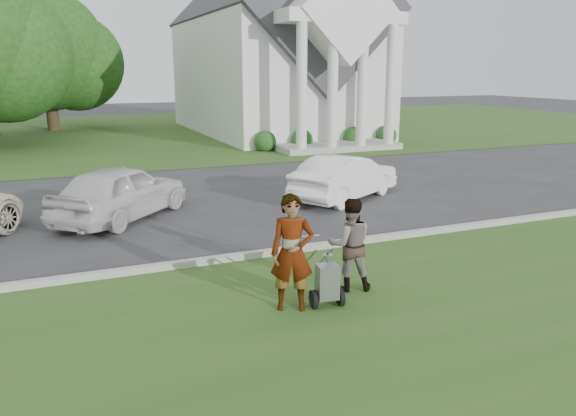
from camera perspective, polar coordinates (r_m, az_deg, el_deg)
ground at (r=11.72m, az=-0.47°, el=-5.64°), size 120.00×120.00×0.00m
grass_strip at (r=9.22m, az=6.80°, el=-11.33°), size 80.00×7.00×0.01m
church_lawn at (r=37.65m, az=-16.47°, el=7.37°), size 80.00×30.00×0.01m
curb at (r=12.17m, az=-1.46°, el=-4.51°), size 80.00×0.18×0.15m
church at (r=35.90m, az=-1.31°, el=17.12°), size 9.19×19.00×24.10m
tree_back at (r=40.21m, az=-23.32°, el=13.96°), size 9.61×7.60×8.89m
striping_cart at (r=9.54m, az=3.98°, el=-7.57°), size 0.59×1.13×1.01m
person_left at (r=9.23m, az=0.42°, el=-4.66°), size 0.84×0.71×1.96m
person_right at (r=10.16m, az=6.28°, el=-3.77°), size 0.98×0.85×1.70m
parking_meter_near at (r=11.73m, az=-0.29°, el=-1.11°), size 0.10×0.09×1.40m
car_b at (r=15.63m, az=-16.63°, el=1.59°), size 4.29×4.38×1.49m
car_d at (r=17.42m, az=5.82°, el=3.14°), size 4.35×3.35×1.38m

